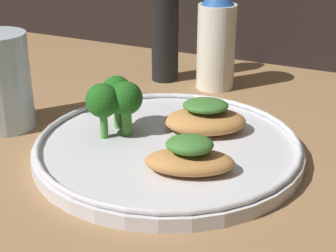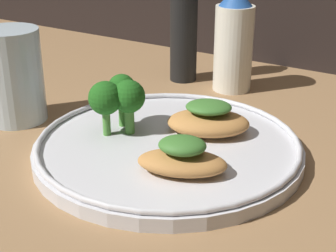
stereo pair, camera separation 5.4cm
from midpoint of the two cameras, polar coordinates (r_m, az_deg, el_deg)
ground_plane at (r=55.66cm, az=-2.78°, el=-3.73°), size 180.00×180.00×1.00cm
plate at (r=54.99cm, az=-2.81°, el=-2.36°), size 28.65×28.65×2.00cm
grilled_meat_front at (r=48.50cm, az=-0.79°, el=-3.62°), size 9.67×7.50×3.67cm
grilled_meat_middle at (r=56.91cm, az=1.44°, el=0.77°), size 10.82×9.44×3.77cm
broccoli_bunch at (r=55.99cm, az=-8.58°, el=3.04°), size 5.50×6.39×6.17cm
sauce_bottle at (r=73.46cm, az=3.27°, el=9.46°), size 5.42×5.42×14.62cm
pepper_grinder at (r=76.42cm, az=-2.41°, el=11.43°), size 4.00×4.00×19.01cm
drinking_glass at (r=64.24cm, az=-20.49°, el=4.61°), size 7.28×7.28×11.40cm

